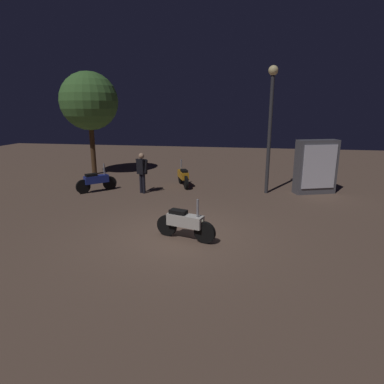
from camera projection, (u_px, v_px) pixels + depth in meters
The scene contains 8 objects.
ground_plane at pixel (177, 235), 8.63m from camera, with size 40.00×40.00×0.00m, color brown.
motorcycle_white_foreground at pixel (185, 223), 8.24m from camera, with size 1.62×0.58×1.11m.
motorcycle_orange_parked_left at pixel (183, 176), 13.89m from camera, with size 0.77×1.56×1.11m.
motorcycle_blue_parked_right at pixel (96, 181), 12.98m from camera, with size 1.22×1.27×1.11m.
person_rider_beside at pixel (142, 170), 12.63m from camera, with size 0.62×0.40×1.60m.
streetlamp_near at pixel (271, 114), 12.12m from camera, with size 0.36×0.36×4.78m.
tree_left_bg at pixel (89, 101), 15.65m from camera, with size 2.78×2.78×4.99m.
kiosk_billboard at pixel (316, 167), 12.60m from camera, with size 1.68×1.01×2.10m.
Camera 1 is at (1.79, -7.87, 3.28)m, focal length 30.26 mm.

